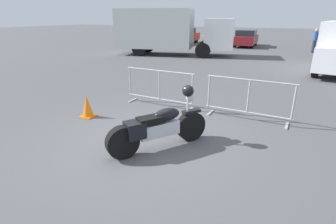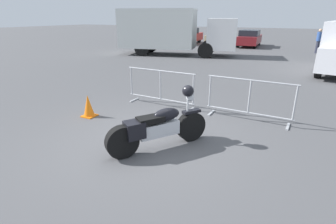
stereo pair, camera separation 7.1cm
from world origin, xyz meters
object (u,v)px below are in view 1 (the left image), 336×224
at_px(crowd_barrier_far, 248,99).
at_px(parked_car_maroon, 246,38).
at_px(parked_car_green, 158,35).
at_px(parked_car_tan, 216,37).
at_px(motorcycle, 159,127).
at_px(crowd_barrier_near, 159,88).
at_px(traffic_cone, 87,107).
at_px(parked_car_red, 185,36).
at_px(pedestrian, 315,40).
at_px(box_truck, 168,30).

distance_m(crowd_barrier_far, parked_car_maroon, 17.98).
xyz_separation_m(parked_car_green, parked_car_tan, (5.79, 0.74, -0.03)).
bearing_deg(parked_car_green, motorcycle, -154.45).
bearing_deg(parked_car_tan, crowd_barrier_near, -171.36).
height_order(motorcycle, traffic_cone, motorcycle).
height_order(crowd_barrier_near, parked_car_tan, parked_car_tan).
relative_size(parked_car_red, parked_car_tan, 1.05).
distance_m(motorcycle, crowd_barrier_far, 2.71).
distance_m(crowd_barrier_near, parked_car_tan, 18.57).
bearing_deg(pedestrian, motorcycle, -135.49).
bearing_deg(box_truck, parked_car_tan, 70.39).
relative_size(crowd_barrier_far, parked_car_tan, 0.53).
xyz_separation_m(crowd_barrier_far, parked_car_tan, (-6.38, 18.18, 0.14)).
relative_size(pedestrian, traffic_cone, 2.86).
bearing_deg(parked_car_green, crowd_barrier_near, -154.37).
relative_size(crowd_barrier_far, parked_car_maroon, 0.52).
height_order(crowd_barrier_near, pedestrian, pedestrian).
height_order(crowd_barrier_far, parked_car_maroon, parked_car_maroon).
bearing_deg(parked_car_green, parked_car_tan, -85.91).
bearing_deg(crowd_barrier_near, box_truck, 115.29).
xyz_separation_m(parked_car_maroon, traffic_cone, (-0.33, -19.33, -0.42)).
relative_size(box_truck, parked_car_green, 1.86).
bearing_deg(motorcycle, traffic_cone, 108.32).
xyz_separation_m(parked_car_green, pedestrian, (13.92, -2.00, 0.19)).
height_order(box_truck, parked_car_maroon, box_truck).
bearing_deg(parked_car_tan, crowd_barrier_far, -163.88).
bearing_deg(motorcycle, parked_car_green, 62.46).
distance_m(crowd_barrier_near, parked_car_maroon, 17.67).
relative_size(parked_car_green, parked_car_red, 1.00).
height_order(parked_car_red, pedestrian, pedestrian).
height_order(pedestrian, traffic_cone, pedestrian).
bearing_deg(parked_car_green, parked_car_red, -90.86).
relative_size(parked_car_maroon, traffic_cone, 7.13).
bearing_deg(crowd_barrier_near, parked_car_maroon, 92.99).
xyz_separation_m(box_truck, traffic_cone, (3.38, -11.51, -1.35)).
height_order(motorcycle, parked_car_tan, parked_car_tan).
height_order(crowd_barrier_near, parked_car_maroon, parked_car_maroon).
relative_size(motorcycle, box_truck, 0.24).
height_order(box_truck, parked_car_red, box_truck).
distance_m(crowd_barrier_near, box_truck, 10.92).
bearing_deg(box_truck, parked_car_green, 109.11).
distance_m(parked_car_tan, parked_car_maroon, 2.94).
bearing_deg(motorcycle, crowd_barrier_near, 61.90).
bearing_deg(traffic_cone, crowd_barrier_near, 53.43).
bearing_deg(parked_car_tan, box_truck, 171.15).
distance_m(pedestrian, traffic_cone, 18.02).
relative_size(motorcycle, parked_car_red, 0.44).
bearing_deg(pedestrian, box_truck, 176.25).
height_order(crowd_barrier_near, parked_car_green, parked_car_green).
height_order(motorcycle, box_truck, box_truck).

